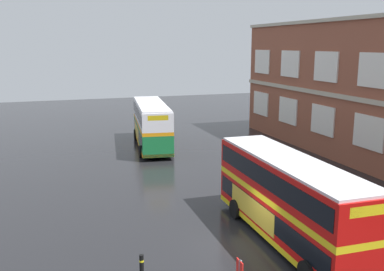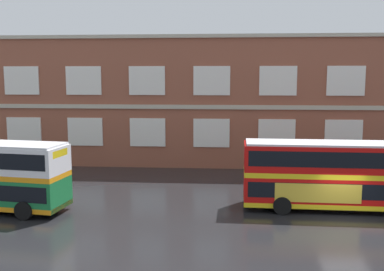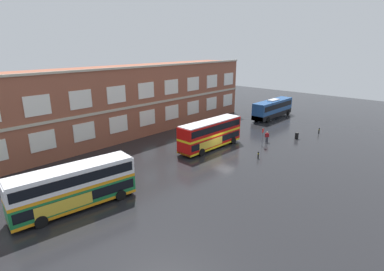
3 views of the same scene
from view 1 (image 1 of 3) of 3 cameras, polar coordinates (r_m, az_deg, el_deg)
The scene contains 4 objects.
ground_plane at distance 21.85m, azimuth 10.72°, elevation -13.55°, with size 120.00×120.00×0.00m, color black.
double_decker_near at distance 40.15m, azimuth -5.34°, elevation 1.53°, with size 11.25×4.06×4.07m.
double_decker_middle at distance 21.32m, azimuth 12.53°, elevation -8.04°, with size 11.06×3.07×4.07m.
safety_bollard_west at distance 18.57m, azimuth -6.62°, elevation -16.54°, with size 0.19×0.19×0.95m.
Camera 1 is at (17.07, -8.00, 9.29)m, focal length 40.67 mm.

